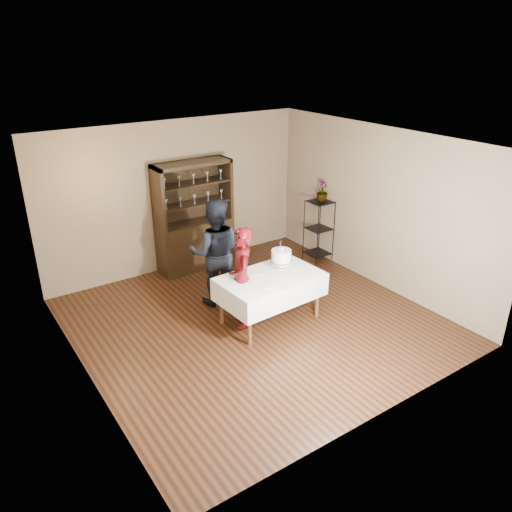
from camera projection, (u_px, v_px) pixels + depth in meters
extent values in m
plane|color=black|center=(255.00, 321.00, 7.61)|extent=(5.00, 5.00, 0.00)
plane|color=silver|center=(254.00, 143.00, 6.52)|extent=(5.00, 5.00, 0.00)
cube|color=brown|center=(177.00, 196.00, 8.95)|extent=(5.00, 0.02, 2.70)
cube|color=brown|center=(76.00, 285.00, 5.77)|extent=(0.02, 5.00, 2.70)
cube|color=brown|center=(378.00, 208.00, 8.35)|extent=(0.02, 5.00, 2.70)
cube|color=black|center=(196.00, 245.00, 9.22)|extent=(1.40, 0.48, 0.90)
cube|color=black|center=(187.00, 190.00, 8.98)|extent=(1.40, 0.03, 1.10)
cube|color=black|center=(191.00, 163.00, 8.61)|extent=(1.40, 0.48, 0.06)
cube|color=black|center=(194.00, 203.00, 8.90)|extent=(1.28, 0.42, 0.02)
cube|color=black|center=(192.00, 183.00, 8.75)|extent=(1.28, 0.42, 0.02)
cylinder|color=black|center=(317.00, 236.00, 9.19)|extent=(0.02, 0.02, 1.20)
cylinder|color=black|center=(334.00, 232.00, 9.40)|extent=(0.02, 0.02, 1.20)
cylinder|color=black|center=(304.00, 230.00, 9.49)|extent=(0.02, 0.02, 1.20)
cylinder|color=black|center=(320.00, 226.00, 9.70)|extent=(0.02, 0.02, 1.20)
cube|color=black|center=(317.00, 253.00, 9.63)|extent=(0.40, 0.40, 0.02)
cube|color=black|center=(319.00, 229.00, 9.43)|extent=(0.40, 0.40, 0.01)
cube|color=black|center=(320.00, 202.00, 9.21)|extent=(0.40, 0.40, 0.02)
cube|color=silver|center=(270.00, 287.00, 7.40)|extent=(1.55, 1.00, 0.35)
cylinder|color=#51321D|center=(250.00, 323.00, 6.88)|extent=(0.06, 0.06, 0.71)
cylinder|color=#51321D|center=(317.00, 296.00, 7.59)|extent=(0.06, 0.06, 0.71)
cylinder|color=#51321D|center=(221.00, 303.00, 7.40)|extent=(0.06, 0.06, 0.71)
cylinder|color=#51321D|center=(287.00, 280.00, 8.11)|extent=(0.06, 0.06, 0.71)
imported|color=#370510|center=(242.00, 278.00, 7.23)|extent=(0.57, 0.66, 1.54)
imported|color=black|center=(215.00, 253.00, 7.82)|extent=(1.06, 0.99, 1.75)
cylinder|color=white|center=(281.00, 268.00, 7.59)|extent=(0.19, 0.19, 0.01)
cylinder|color=white|center=(281.00, 265.00, 7.57)|extent=(0.05, 0.05, 0.09)
cylinder|color=white|center=(281.00, 262.00, 7.55)|extent=(0.34, 0.34, 0.01)
cylinder|color=#436A32|center=(281.00, 261.00, 7.54)|extent=(0.33, 0.33, 0.02)
cylinder|color=white|center=(281.00, 256.00, 7.51)|extent=(0.32, 0.32, 0.19)
sphere|color=#607FCF|center=(283.00, 249.00, 7.48)|extent=(0.02, 0.02, 0.02)
cube|color=white|center=(280.00, 247.00, 7.41)|extent=(0.02, 0.02, 0.13)
cube|color=black|center=(280.00, 242.00, 7.38)|extent=(0.02, 0.02, 0.05)
cylinder|color=white|center=(268.00, 285.00, 7.04)|extent=(0.27, 0.27, 0.01)
cylinder|color=white|center=(257.00, 273.00, 7.42)|extent=(0.22, 0.22, 0.01)
imported|color=#436A32|center=(322.00, 191.00, 9.16)|extent=(0.21, 0.21, 0.37)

